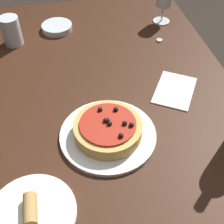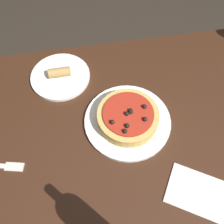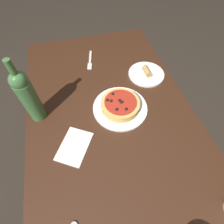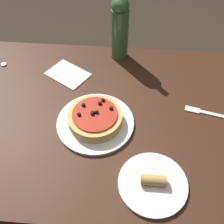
% 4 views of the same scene
% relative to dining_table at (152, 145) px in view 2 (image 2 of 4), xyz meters
% --- Properties ---
extents(ground_plane, '(14.00, 14.00, 0.00)m').
position_rel_dining_table_xyz_m(ground_plane, '(0.00, 0.00, -0.68)').
color(ground_plane, '#2D261E').
extents(dining_table, '(1.53, 0.82, 0.78)m').
position_rel_dining_table_xyz_m(dining_table, '(0.00, 0.00, 0.00)').
color(dining_table, '#381E11').
rests_on(dining_table, ground_plane).
extents(dinner_plate, '(0.28, 0.28, 0.01)m').
position_rel_dining_table_xyz_m(dinner_plate, '(0.08, -0.05, 0.10)').
color(dinner_plate, white).
rests_on(dinner_plate, dining_table).
extents(pizza, '(0.19, 0.19, 0.06)m').
position_rel_dining_table_xyz_m(pizza, '(0.08, -0.05, 0.13)').
color(pizza, tan).
rests_on(pizza, dinner_plate).
extents(side_plate, '(0.21, 0.21, 0.04)m').
position_rel_dining_table_xyz_m(side_plate, '(0.28, -0.27, 0.10)').
color(side_plate, white).
rests_on(side_plate, dining_table).
extents(paper_napkin, '(0.21, 0.19, 0.00)m').
position_rel_dining_table_xyz_m(paper_napkin, '(-0.07, 0.20, 0.10)').
color(paper_napkin, silver).
rests_on(paper_napkin, dining_table).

